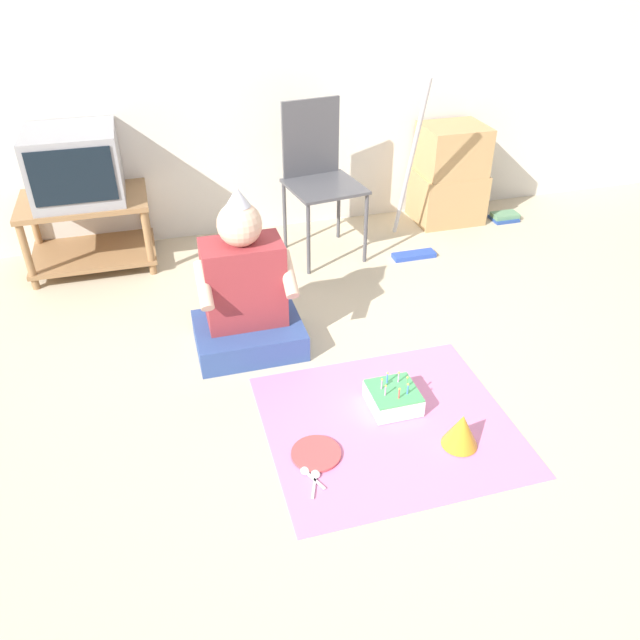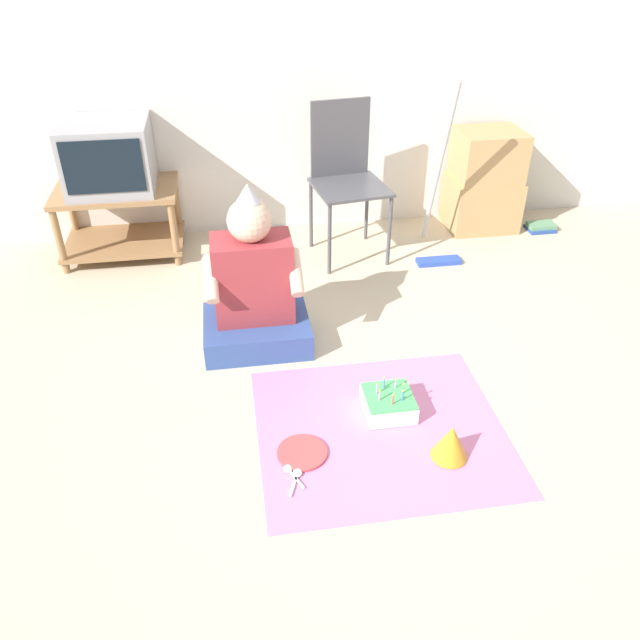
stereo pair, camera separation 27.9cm
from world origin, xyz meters
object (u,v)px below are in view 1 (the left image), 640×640
cardboard_box_stack (449,175)px  tv (75,165)px  folding_chair (318,170)px  party_hat_blue (461,430)px  birthday_cake (394,398)px  person_seated (245,295)px  paper_plate (316,453)px  book_pile (504,217)px  dust_mop (412,206)px

cardboard_box_stack → tv: bearing=-179.2°
folding_chair → party_hat_blue: bearing=-87.7°
folding_chair → cardboard_box_stack: folding_chair is taller
birthday_cake → person_seated: bearing=129.4°
tv → paper_plate: tv is taller
tv → book_pile: (2.84, -0.10, -0.63)m
cardboard_box_stack → paper_plate: 2.55m
person_seated → party_hat_blue: size_ratio=5.42×
book_pile → tv: bearing=178.0°
cardboard_box_stack → person_seated: bearing=-145.0°
dust_mop → person_seated: dust_mop is taller
tv → dust_mop: bearing=-10.6°
folding_chair → person_seated: size_ratio=1.11×
person_seated → paper_plate: 0.91m
folding_chair → party_hat_blue: 1.97m
dust_mop → cardboard_box_stack: bearing=41.8°
folding_chair → dust_mop: 0.64m
cardboard_box_stack → paper_plate: cardboard_box_stack is taller
tv → party_hat_blue: bearing=-54.4°
birthday_cake → dust_mop: bearing=65.0°
person_seated → folding_chair: bearing=56.0°
book_pile → birthday_cake: birthday_cake is taller
tv → book_pile: 2.91m
book_pile → party_hat_blue: (-1.35, -1.99, 0.06)m
tv → cardboard_box_stack: 2.45m
folding_chair → party_hat_blue: size_ratio=6.03×
book_pile → paper_plate: size_ratio=0.92×
tv → cardboard_box_stack: (2.43, 0.03, -0.32)m
tv → birthday_cake: bearing=-53.6°
folding_chair → dust_mop: size_ratio=0.84×
dust_mop → paper_plate: (-1.08, -1.61, -0.31)m
cardboard_box_stack → person_seated: person_seated is taller
tv → dust_mop: (1.98, -0.37, -0.33)m
dust_mop → party_hat_blue: size_ratio=7.16×
folding_chair → book_pile: (1.42, 0.07, -0.52)m
paper_plate → party_hat_blue: bearing=-10.1°
dust_mop → party_hat_blue: (-0.48, -1.72, -0.23)m
tv → book_pile: bearing=-2.0°
birthday_cake → paper_plate: (-0.42, -0.20, -0.04)m
tv → book_pile: size_ratio=2.64×
party_hat_blue → person_seated: bearing=126.7°
birthday_cake → paper_plate: bearing=-154.7°
cardboard_box_stack → dust_mop: (-0.45, -0.40, -0.01)m
dust_mop → folding_chair: bearing=160.6°
folding_chair → paper_plate: bearing=-106.0°
tv → folding_chair: size_ratio=0.54×
cardboard_box_stack → person_seated: 2.02m
dust_mop → person_seated: (-1.20, -0.76, -0.02)m
birthday_cake → cardboard_box_stack: bearing=58.6°
party_hat_blue → paper_plate: size_ratio=0.75×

